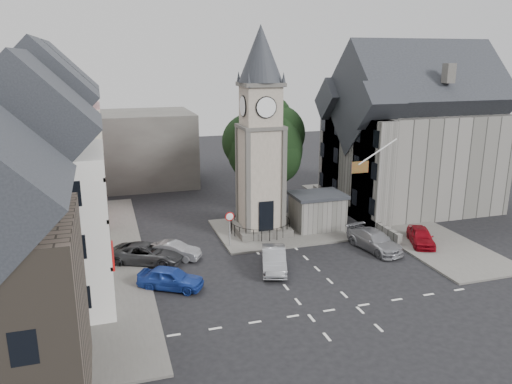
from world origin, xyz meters
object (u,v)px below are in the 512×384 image
object	(u,v)px
stone_shelter	(317,211)
car_east_red	(421,236)
car_west_blue	(171,278)
pedestrian	(341,209)
clock_tower	(261,134)

from	to	relation	value
stone_shelter	car_east_red	xyz separation A→B (m)	(6.09, -5.69, -0.87)
stone_shelter	car_west_blue	xyz separation A→B (m)	(-13.18, -7.54, -0.85)
car_west_blue	car_east_red	size ratio (longest dim) A/B	1.03
car_west_blue	car_east_red	distance (m)	19.36
car_east_red	pedestrian	distance (m)	8.14
pedestrian	clock_tower	bearing A→B (deg)	-11.05
car_east_red	clock_tower	bearing A→B (deg)	172.44
stone_shelter	car_east_red	bearing A→B (deg)	-43.03
car_east_red	pedestrian	world-z (taller)	pedestrian
clock_tower	stone_shelter	distance (m)	8.15
clock_tower	car_east_red	xyz separation A→B (m)	(10.89, -6.18, -7.44)
car_east_red	pedestrian	bearing A→B (deg)	132.83
car_west_blue	car_east_red	bearing A→B (deg)	-54.48
stone_shelter	pedestrian	xyz separation A→B (m)	(3.20, 1.92, -0.67)
car_east_red	pedestrian	size ratio (longest dim) A/B	2.27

